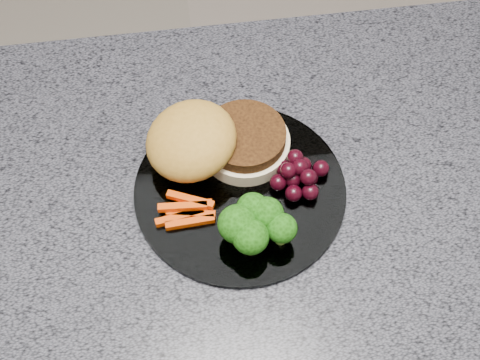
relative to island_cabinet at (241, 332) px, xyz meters
name	(u,v)px	position (x,y,z in m)	size (l,w,h in m)	color
island_cabinet	(241,332)	(0.00, 0.00, 0.00)	(1.20, 0.60, 0.86)	#4F341B
countertop	(241,209)	(0.00, 0.00, 0.45)	(1.20, 0.60, 0.04)	#4B4B55
plate	(240,190)	(0.00, 0.01, 0.47)	(0.26, 0.26, 0.01)	white
burger	(211,143)	(-0.03, 0.07, 0.50)	(0.20, 0.13, 0.06)	beige
carrot_sticks	(187,211)	(-0.07, -0.01, 0.48)	(0.07, 0.05, 0.02)	#D73D03
broccoli	(254,223)	(0.01, -0.05, 0.51)	(0.09, 0.08, 0.06)	olive
grape_bunch	(299,175)	(0.07, 0.01, 0.49)	(0.08, 0.06, 0.04)	black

